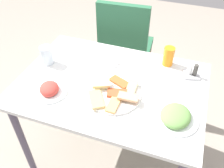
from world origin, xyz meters
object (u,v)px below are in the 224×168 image
object	(u,v)px
dining_chair	(125,44)
condiment_caddy	(192,72)
fork	(103,64)
pide_platter	(114,94)
drinking_glass	(47,55)
salad_plate_rice	(175,116)
paper_napkin	(104,63)
spoon	(105,61)
salad_plate_greens	(50,90)
soda_can	(168,56)
dining_table	(111,94)

from	to	relation	value
dining_chair	condiment_caddy	world-z (taller)	dining_chair
fork	condiment_caddy	xyz separation A→B (m)	(0.54, 0.08, 0.02)
pide_platter	fork	bearing A→B (deg)	123.71
drinking_glass	fork	distance (m)	0.35
salad_plate_rice	paper_napkin	bearing A→B (deg)	147.90
salad_plate_rice	paper_napkin	size ratio (longest dim) A/B	1.72
spoon	condiment_caddy	distance (m)	0.54
drinking_glass	condiment_caddy	size ratio (longest dim) A/B	1.08
drinking_glass	paper_napkin	distance (m)	0.36
salad_plate_greens	drinking_glass	world-z (taller)	drinking_glass
dining_chair	pide_platter	bearing A→B (deg)	-77.35
dining_chair	fork	xyz separation A→B (m)	(0.02, -0.56, 0.19)
soda_can	pide_platter	bearing A→B (deg)	-120.11
dining_table	paper_napkin	bearing A→B (deg)	123.12
pide_platter	dining_table	bearing A→B (deg)	119.47
pide_platter	fork	size ratio (longest dim) A/B	1.65
condiment_caddy	dining_table	bearing A→B (deg)	-152.66
dining_table	drinking_glass	size ratio (longest dim) A/B	9.12
drinking_glass	fork	size ratio (longest dim) A/B	0.65
dining_chair	paper_napkin	world-z (taller)	dining_chair
salad_plate_greens	fork	distance (m)	0.38
soda_can	paper_napkin	distance (m)	0.41
paper_napkin	salad_plate_greens	bearing A→B (deg)	-118.11
paper_napkin	spoon	world-z (taller)	spoon
drinking_glass	paper_napkin	size ratio (longest dim) A/B	0.89
salad_plate_rice	fork	size ratio (longest dim) A/B	1.26
dining_chair	paper_napkin	size ratio (longest dim) A/B	6.98
dining_chair	drinking_glass	xyz separation A→B (m)	(-0.32, -0.66, 0.24)
spoon	soda_can	bearing A→B (deg)	8.74
dining_chair	fork	distance (m)	0.60
soda_can	salad_plate_greens	bearing A→B (deg)	-140.03
paper_napkin	drinking_glass	bearing A→B (deg)	-161.61
salad_plate_greens	spoon	xyz separation A→B (m)	(0.19, 0.37, -0.01)
spoon	salad_plate_greens	bearing A→B (deg)	-124.25
salad_plate_greens	spoon	size ratio (longest dim) A/B	0.99
soda_can	spoon	size ratio (longest dim) A/B	0.62
soda_can	dining_table	bearing A→B (deg)	-133.57
salad_plate_greens	salad_plate_rice	xyz separation A→B (m)	(0.69, 0.04, 0.00)
pide_platter	condiment_caddy	xyz separation A→B (m)	(0.38, 0.32, 0.01)
dining_chair	paper_napkin	bearing A→B (deg)	-87.83
dining_chair	salad_plate_rice	size ratio (longest dim) A/B	4.07
salad_plate_greens	dining_chair	bearing A→B (deg)	79.50
dining_table	salad_plate_greens	xyz separation A→B (m)	(-0.29, -0.19, 0.11)
salad_plate_rice	soda_can	size ratio (longest dim) A/B	1.88
fork	dining_chair	bearing A→B (deg)	85.48
pide_platter	soda_can	xyz separation A→B (m)	(0.22, 0.39, 0.05)
pide_platter	salad_plate_rice	xyz separation A→B (m)	(0.34, -0.06, 0.01)
salad_plate_rice	soda_can	xyz separation A→B (m)	(-0.12, 0.44, 0.04)
drinking_glass	condiment_caddy	distance (m)	0.89
pide_platter	salad_plate_greens	size ratio (longest dim) A/B	1.54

